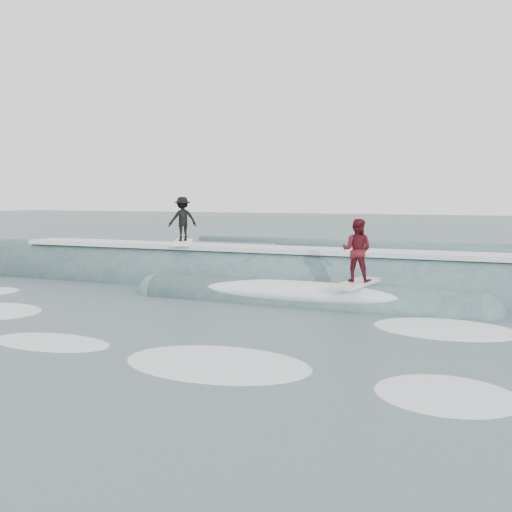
% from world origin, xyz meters
% --- Properties ---
extents(ground, '(160.00, 160.00, 0.00)m').
position_xyz_m(ground, '(0.00, 0.00, 0.00)').
color(ground, '#374E51').
rests_on(ground, ground).
extents(breaking_wave, '(23.69, 4.01, 2.45)m').
position_xyz_m(breaking_wave, '(0.24, 5.07, 0.04)').
color(breaking_wave, '#335256').
rests_on(breaking_wave, ground).
extents(surfer_black, '(1.30, 2.05, 1.56)m').
position_xyz_m(surfer_black, '(-3.02, 5.35, 2.03)').
color(surfer_black, white).
rests_on(surfer_black, ground).
extents(surfer_red, '(0.94, 2.07, 1.72)m').
position_xyz_m(surfer_red, '(3.27, 3.15, 1.39)').
color(surfer_red, silver).
rests_on(surfer_red, ground).
extents(whitewater, '(15.43, 6.19, 0.10)m').
position_xyz_m(whitewater, '(0.55, -1.22, 0.00)').
color(whitewater, white).
rests_on(whitewater, ground).
extents(far_swells, '(41.40, 8.65, 0.80)m').
position_xyz_m(far_swells, '(-1.14, 17.65, 0.00)').
color(far_swells, '#335256').
rests_on(far_swells, ground).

